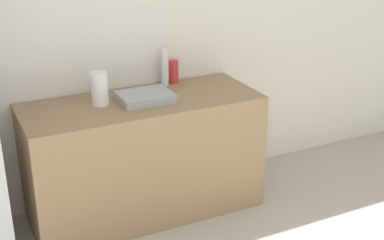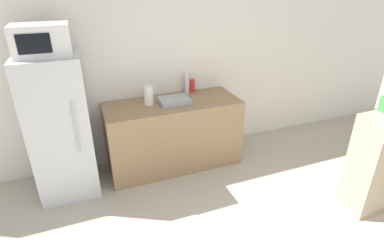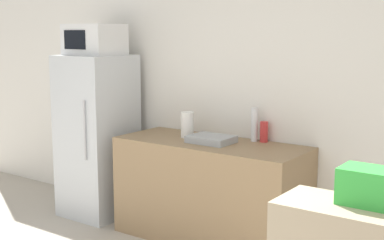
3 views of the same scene
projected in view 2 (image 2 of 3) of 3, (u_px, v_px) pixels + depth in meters
wall_back at (174, 62)px, 3.92m from camera, size 8.00×0.06×2.60m
refrigerator at (60, 128)px, 3.28m from camera, size 0.62×0.65×1.61m
microwave at (42, 39)px, 2.87m from camera, size 0.52×0.42×0.30m
counter at (173, 134)px, 3.92m from camera, size 1.70×0.67×0.89m
sink_basin at (174, 100)px, 3.71m from camera, size 0.37×0.28×0.06m
bottle_tall at (187, 83)px, 3.98m from camera, size 0.06×0.06×0.29m
bottle_short at (192, 86)px, 4.05m from camera, size 0.07×0.07×0.18m
paper_towel_roll at (148, 95)px, 3.63m from camera, size 0.12×0.12×0.23m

